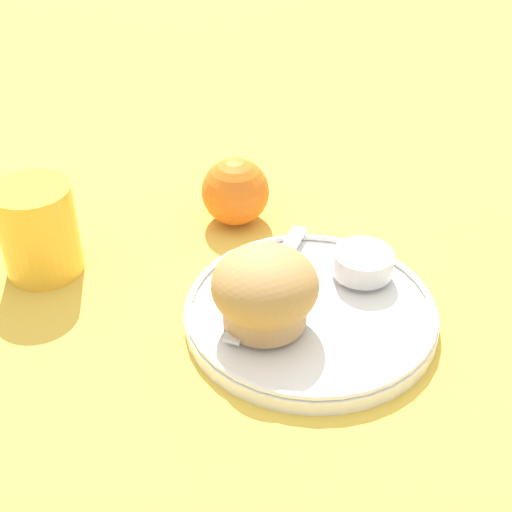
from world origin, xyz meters
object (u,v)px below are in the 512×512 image
(juice_glass, at_px, (39,230))
(butter_knife, at_px, (269,279))
(orange_fruit, at_px, (235,192))
(muffin, at_px, (265,290))

(juice_glass, bearing_deg, butter_knife, -53.96)
(butter_knife, xyz_separation_m, juice_glass, (-0.14, 0.19, 0.03))
(orange_fruit, height_order, juice_glass, juice_glass)
(muffin, xyz_separation_m, juice_glass, (-0.09, 0.22, -0.01))
(muffin, height_order, butter_knife, muffin)
(butter_knife, bearing_deg, muffin, -163.71)
(butter_knife, height_order, juice_glass, juice_glass)
(orange_fruit, distance_m, juice_glass, 0.21)
(butter_knife, distance_m, juice_glass, 0.23)
(muffin, xyz_separation_m, orange_fruit, (0.11, 0.16, -0.02))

